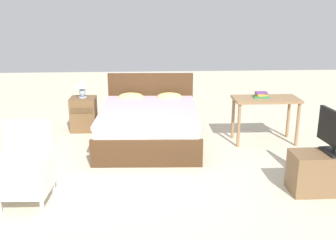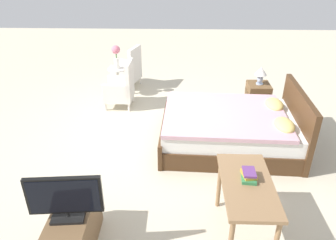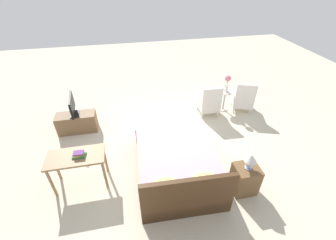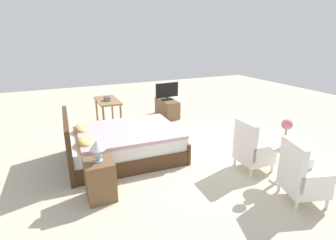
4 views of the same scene
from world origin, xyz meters
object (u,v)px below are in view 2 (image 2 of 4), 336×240
object	(u,v)px
bed	(232,129)
book_stack	(249,175)
flower_vase	(116,54)
vanity_desk	(247,192)
armchair_by_window_right	(122,88)
nightstand	(257,99)
tv_flatscreen	(65,198)
table_lamp	(261,73)
tv_stand	(72,235)
armchair_by_window_left	(128,71)
side_table	(118,78)

from	to	relation	value
bed	book_stack	size ratio (longest dim) A/B	8.99
flower_vase	vanity_desk	xyz separation A→B (m)	(3.79, 1.98, -0.27)
armchair_by_window_right	nightstand	xyz separation A→B (m)	(0.25, 2.61, -0.07)
armchair_by_window_right	nightstand	distance (m)	2.62
flower_vase	tv_flatscreen	world-z (taller)	flower_vase
flower_vase	nightstand	world-z (taller)	flower_vase
table_lamp	tv_flatscreen	bearing A→B (deg)	-37.80
table_lamp	vanity_desk	world-z (taller)	table_lamp
tv_stand	tv_flatscreen	xyz separation A→B (m)	(0.00, 0.00, 0.50)
table_lamp	book_stack	distance (m)	3.05
book_stack	armchair_by_window_left	bearing A→B (deg)	-156.35
bed	armchair_by_window_right	bearing A→B (deg)	-125.52
side_table	tv_flatscreen	size ratio (longest dim) A/B	0.85
armchair_by_window_left	table_lamp	world-z (taller)	table_lamp
bed	side_table	distance (m)	2.86
bed	vanity_desk	size ratio (longest dim) A/B	2.09
armchair_by_window_right	vanity_desk	distance (m)	3.76
armchair_by_window_right	vanity_desk	xyz separation A→B (m)	(3.27, 1.82, 0.25)
side_table	tv_flatscreen	bearing A→B (deg)	2.69
armchair_by_window_right	flower_vase	size ratio (longest dim) A/B	1.93
tv_flatscreen	tv_stand	bearing A→B (deg)	-174.87
armchair_by_window_right	book_stack	xyz separation A→B (m)	(3.20, 1.84, 0.41)
armchair_by_window_left	nightstand	xyz separation A→B (m)	(1.26, 2.61, -0.07)
armchair_by_window_left	book_stack	distance (m)	4.62
armchair_by_window_left	flower_vase	xyz separation A→B (m)	(0.50, -0.15, 0.53)
armchair_by_window_right	nightstand	size ratio (longest dim) A/B	1.54
flower_vase	tv_stand	world-z (taller)	flower_vase
armchair_by_window_left	flower_vase	size ratio (longest dim) A/B	1.93
flower_vase	tv_stand	xyz separation A→B (m)	(4.08, 0.19, -0.65)
bed	tv_stand	bearing A→B (deg)	-41.82
flower_vase	vanity_desk	size ratio (longest dim) A/B	0.46
bed	armchair_by_window_right	xyz separation A→B (m)	(-1.40, -1.97, 0.08)
vanity_desk	bed	bearing A→B (deg)	175.68
flower_vase	tv_flatscreen	distance (m)	4.09
flower_vase	armchair_by_window_right	bearing A→B (deg)	16.57
table_lamp	vanity_desk	distance (m)	3.13
bed	armchair_by_window_left	size ratio (longest dim) A/B	2.36
armchair_by_window_right	vanity_desk	size ratio (longest dim) A/B	0.88
bed	tv_stand	distance (m)	2.89
nightstand	book_stack	bearing A→B (deg)	-14.51
armchair_by_window_left	side_table	xyz separation A→B (m)	(0.50, -0.15, 0.01)
armchair_by_window_left	tv_flatscreen	xyz separation A→B (m)	(4.58, 0.04, 0.38)
armchair_by_window_right	book_stack	distance (m)	3.71
armchair_by_window_left	tv_stand	bearing A→B (deg)	0.50
side_table	book_stack	world-z (taller)	book_stack
armchair_by_window_left	armchair_by_window_right	world-z (taller)	same
armchair_by_window_right	vanity_desk	world-z (taller)	armchair_by_window_right
armchair_by_window_left	side_table	distance (m)	0.52
bed	table_lamp	size ratio (longest dim) A/B	6.58
tv_stand	table_lamp	bearing A→B (deg)	142.18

